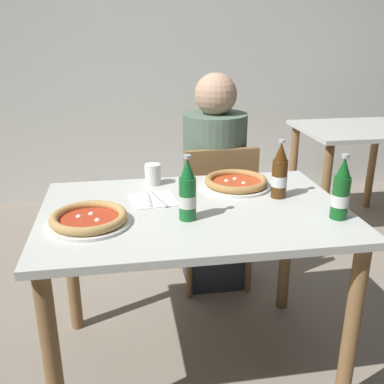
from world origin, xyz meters
name	(u,v)px	position (x,y,z in m)	size (l,w,h in m)	color
ground_plane	(194,361)	(0.00, 0.00, 0.00)	(8.00, 8.00, 0.00)	gray
back_wall_tiled	(149,44)	(0.00, 2.20, 1.30)	(7.00, 0.10, 2.60)	white
dining_table_main	(194,234)	(0.00, 0.00, 0.64)	(1.20, 0.80, 0.75)	silver
chair_behind_table	(216,209)	(0.23, 0.61, 0.48)	(0.41, 0.41, 0.85)	olive
diner_seated	(214,189)	(0.22, 0.66, 0.58)	(0.34, 0.34, 1.21)	#2D3342
dining_table_background	(354,149)	(1.41, 1.31, 0.59)	(0.80, 0.70, 0.75)	silver
pizza_margherita_near	(236,182)	(0.23, 0.22, 0.77)	(0.30, 0.30, 0.04)	white
pizza_marinara_far	(89,219)	(-0.40, -0.09, 0.77)	(0.30, 0.30, 0.04)	white
beer_bottle_left	(341,192)	(0.52, -0.18, 0.85)	(0.07, 0.07, 0.25)	#14591E
beer_bottle_center	(280,173)	(0.37, 0.07, 0.85)	(0.07, 0.07, 0.25)	#512D0F
beer_bottle_right	(187,193)	(-0.04, -0.10, 0.85)	(0.07, 0.07, 0.25)	#196B2D
napkin_with_cutlery	(154,200)	(-0.15, 0.11, 0.75)	(0.20, 0.20, 0.01)	white
paper_cup	(153,174)	(-0.14, 0.31, 0.80)	(0.07, 0.07, 0.10)	white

